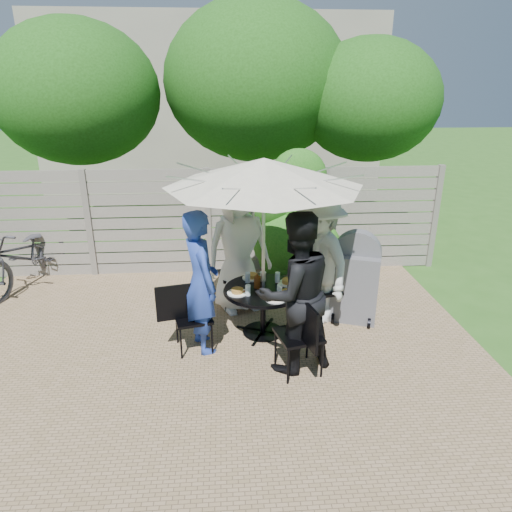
{
  "coord_description": "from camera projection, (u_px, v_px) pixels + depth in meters",
  "views": [
    {
      "loc": [
        0.28,
        -4.55,
        3.15
      ],
      "look_at": [
        0.68,
        0.99,
        1.04
      ],
      "focal_mm": 32.0,
      "sensor_mm": 36.0,
      "label": 1
    }
  ],
  "objects": [
    {
      "name": "chair_right",
      "position": [
        325.0,
        301.0,
        6.4
      ],
      "size": [
        0.74,
        0.57,
        0.97
      ],
      "rotation": [
        0.0,
        0.0,
        3.4
      ],
      "color": "black",
      "rests_on": "ground"
    },
    {
      "name": "umbrella",
      "position": [
        264.0,
        172.0,
        5.36
      ],
      "size": [
        3.1,
        3.1,
        2.34
      ],
      "rotation": [
        0.0,
        0.0,
        0.35
      ],
      "color": "silver",
      "rests_on": "ground"
    },
    {
      "name": "plate_extra",
      "position": [
        286.0,
        293.0,
        5.7
      ],
      "size": [
        0.24,
        0.24,
        0.06
      ],
      "color": "white",
      "rests_on": "patio_table"
    },
    {
      "name": "plate_left",
      "position": [
        237.0,
        292.0,
        5.75
      ],
      "size": [
        0.26,
        0.26,
        0.06
      ],
      "color": "white",
      "rests_on": "patio_table"
    },
    {
      "name": "bbq_grill",
      "position": [
        355.0,
        280.0,
        6.33
      ],
      "size": [
        0.77,
        0.68,
        1.31
      ],
      "rotation": [
        0.0,
        0.0,
        -0.35
      ],
      "color": "#59595E",
      "rests_on": "ground"
    },
    {
      "name": "glass_front",
      "position": [
        280.0,
        290.0,
        5.69
      ],
      "size": [
        0.07,
        0.07,
        0.14
      ],
      "primitive_type": "cylinder",
      "color": "silver",
      "rests_on": "patio_table"
    },
    {
      "name": "person_left",
      "position": [
        201.0,
        282.0,
        5.49
      ],
      "size": [
        0.63,
        0.77,
        1.81
      ],
      "primitive_type": "imported",
      "rotation": [
        0.0,
        0.0,
        8.21
      ],
      "color": "#243E9F",
      "rests_on": "ground"
    },
    {
      "name": "plate_back",
      "position": [
        252.0,
        277.0,
        6.19
      ],
      "size": [
        0.26,
        0.26,
        0.06
      ],
      "color": "white",
      "rests_on": "patio_table"
    },
    {
      "name": "chair_left",
      "position": [
        193.0,
        330.0,
        5.66
      ],
      "size": [
        0.69,
        0.52,
        0.91
      ],
      "rotation": [
        0.0,
        0.0,
        6.5
      ],
      "color": "black",
      "rests_on": "ground"
    },
    {
      "name": "syrup_jug",
      "position": [
        257.0,
        282.0,
        5.89
      ],
      "size": [
        0.09,
        0.09,
        0.16
      ],
      "primitive_type": "cylinder",
      "color": "#59280C",
      "rests_on": "patio_table"
    },
    {
      "name": "person_right",
      "position": [
        319.0,
        261.0,
        6.13
      ],
      "size": [
        1.04,
        1.34,
        1.83
      ],
      "primitive_type": "imported",
      "rotation": [
        0.0,
        0.0,
        5.07
      ],
      "color": "#BBBDB8",
      "rests_on": "ground"
    },
    {
      "name": "glass_right",
      "position": [
        277.0,
        277.0,
        6.06
      ],
      "size": [
        0.07,
        0.07,
        0.14
      ],
      "primitive_type": "cylinder",
      "color": "silver",
      "rests_on": "patio_table"
    },
    {
      "name": "chair_front",
      "position": [
        299.0,
        350.0,
        5.2
      ],
      "size": [
        0.57,
        0.75,
        0.98
      ],
      "rotation": [
        0.0,
        0.0,
        1.81
      ],
      "color": "black",
      "rests_on": "ground"
    },
    {
      "name": "patio_table",
      "position": [
        263.0,
        302.0,
        5.97
      ],
      "size": [
        1.3,
        1.3,
        0.66
      ],
      "rotation": [
        0.0,
        0.0,
        0.35
      ],
      "color": "black",
      "rests_on": "ground"
    },
    {
      "name": "person_back",
      "position": [
        238.0,
        247.0,
        6.5
      ],
      "size": [
        1.1,
        0.9,
        1.93
      ],
      "primitive_type": "imported",
      "rotation": [
        0.0,
        0.0,
        6.64
      ],
      "color": "silver",
      "rests_on": "ground"
    },
    {
      "name": "chair_back",
      "position": [
        236.0,
        286.0,
        6.85
      ],
      "size": [
        0.57,
        0.75,
        0.99
      ],
      "rotation": [
        0.0,
        0.0,
        4.93
      ],
      "color": "black",
      "rests_on": "ground"
    },
    {
      "name": "glass_left",
      "position": [
        248.0,
        290.0,
        5.68
      ],
      "size": [
        0.07,
        0.07,
        0.14
      ],
      "primitive_type": "cylinder",
      "color": "silver",
      "rests_on": "patio_table"
    },
    {
      "name": "plate_right",
      "position": [
        288.0,
        282.0,
        6.03
      ],
      "size": [
        0.26,
        0.26,
        0.06
      ],
      "color": "white",
      "rests_on": "patio_table"
    },
    {
      "name": "glass_back",
      "position": [
        248.0,
        278.0,
        6.05
      ],
      "size": [
        0.07,
        0.07,
        0.14
      ],
      "primitive_type": "cylinder",
      "color": "silver",
      "rests_on": "patio_table"
    },
    {
      "name": "plate_front",
      "position": [
        276.0,
        298.0,
        5.58
      ],
      "size": [
        0.26,
        0.26,
        0.06
      ],
      "color": "white",
      "rests_on": "patio_table"
    },
    {
      "name": "backyard_envelope",
      "position": [
        215.0,
        102.0,
        14.02
      ],
      "size": [
        60.0,
        60.0,
        5.0
      ],
      "color": "#2C581B",
      "rests_on": "ground"
    },
    {
      "name": "bicycle",
      "position": [
        25.0,
        256.0,
        7.38
      ],
      "size": [
        1.25,
        2.16,
        1.07
      ],
      "primitive_type": "imported",
      "rotation": [
        0.0,
        0.0,
        -0.28
      ],
      "color": "#333338",
      "rests_on": "ground"
    },
    {
      "name": "person_front",
      "position": [
        295.0,
        294.0,
        5.09
      ],
      "size": [
        1.12,
        1.0,
        1.9
      ],
      "primitive_type": "imported",
      "rotation": [
        0.0,
        0.0,
        3.5
      ],
      "color": "black",
      "rests_on": "ground"
    },
    {
      "name": "coffee_cup",
      "position": [
        263.0,
        277.0,
        6.1
      ],
      "size": [
        0.08,
        0.08,
        0.12
      ],
      "primitive_type": "cylinder",
      "color": "#C6B293",
      "rests_on": "patio_table"
    }
  ]
}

